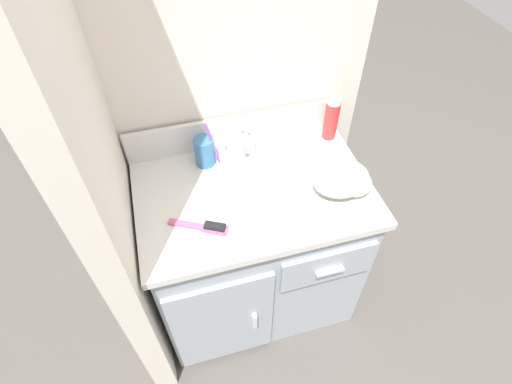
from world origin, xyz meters
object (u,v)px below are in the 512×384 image
(hand_towel, at_px, (344,180))
(hairbrush, at_px, (206,227))
(toothbrush_cup, at_px, (205,151))
(soap_dispenser, at_px, (247,143))
(shaving_cream_can, at_px, (331,118))

(hand_towel, bearing_deg, hairbrush, -175.28)
(toothbrush_cup, height_order, hand_towel, toothbrush_cup)
(toothbrush_cup, distance_m, hairbrush, 0.31)
(toothbrush_cup, relative_size, hand_towel, 0.98)
(toothbrush_cup, relative_size, soap_dispenser, 1.45)
(hand_towel, bearing_deg, toothbrush_cup, 148.65)
(soap_dispenser, height_order, hand_towel, soap_dispenser)
(toothbrush_cup, bearing_deg, soap_dispenser, 1.78)
(soap_dispenser, relative_size, hairbrush, 0.73)
(soap_dispenser, xyz_separation_m, shaving_cream_can, (0.33, 0.01, 0.03))
(toothbrush_cup, bearing_deg, hand_towel, -31.35)
(hairbrush, bearing_deg, shaving_cream_can, 57.56)
(soap_dispenser, distance_m, shaving_cream_can, 0.33)
(toothbrush_cup, xyz_separation_m, hand_towel, (0.42, -0.26, -0.01))
(toothbrush_cup, xyz_separation_m, shaving_cream_can, (0.49, 0.02, 0.03))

